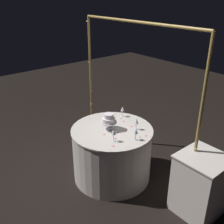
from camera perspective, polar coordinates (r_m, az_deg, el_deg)
ground_plane at (r=4.02m, az=-0.00°, el=-13.31°), size 12.00×12.00×0.00m
decorative_arch at (r=3.59m, az=4.92°, el=7.37°), size 2.12×0.06×2.13m
main_table at (r=3.79m, az=-0.00°, el=-8.76°), size 1.11×1.11×0.76m
side_table at (r=3.41m, az=18.32°, el=-14.53°), size 0.53×0.53×0.77m
tiered_cake at (r=3.54m, az=-0.73°, el=-1.59°), size 0.22×0.22×0.23m
wine_glass_0 at (r=3.91m, az=2.29°, el=0.58°), size 0.06×0.06×0.16m
wine_glass_1 at (r=3.31m, az=5.09°, el=-4.24°), size 0.06×0.06×0.15m
wine_glass_2 at (r=3.27m, az=0.34°, el=-4.44°), size 0.06×0.06×0.16m
wine_glass_3 at (r=3.56m, az=5.24°, el=-2.06°), size 0.06×0.06×0.16m
rose_petal_0 at (r=4.03m, az=0.85°, el=-0.43°), size 0.04×0.04×0.00m
rose_petal_1 at (r=3.23m, az=0.23°, el=-7.29°), size 0.04×0.05×0.00m
rose_petal_2 at (r=3.47m, az=-1.69°, el=-4.81°), size 0.04×0.04×0.00m
rose_petal_3 at (r=3.81m, az=2.55°, el=-1.98°), size 0.04×0.03×0.00m
rose_petal_4 at (r=3.76m, az=0.43°, el=-2.32°), size 0.03×0.03×0.00m
rose_petal_5 at (r=3.51m, az=1.27°, el=-4.46°), size 0.04×0.05×0.00m
rose_petal_6 at (r=3.68m, az=4.23°, el=-3.09°), size 0.05×0.05×0.00m
rose_petal_7 at (r=3.89m, az=1.86°, el=-1.38°), size 0.04×0.04×0.00m
rose_petal_8 at (r=3.61m, az=3.06°, el=-3.60°), size 0.03×0.03×0.00m
rose_petal_9 at (r=3.38m, az=0.72°, el=-5.71°), size 0.04×0.04×0.00m
rose_petal_10 at (r=3.76m, az=5.16°, el=-2.43°), size 0.04×0.03×0.00m
rose_petal_11 at (r=3.43m, az=6.04°, el=-5.34°), size 0.03×0.03×0.00m
rose_petal_12 at (r=3.72m, az=4.90°, el=-2.76°), size 0.03×0.03×0.00m
rose_petal_13 at (r=3.46m, az=7.28°, el=-5.08°), size 0.04×0.04×0.00m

